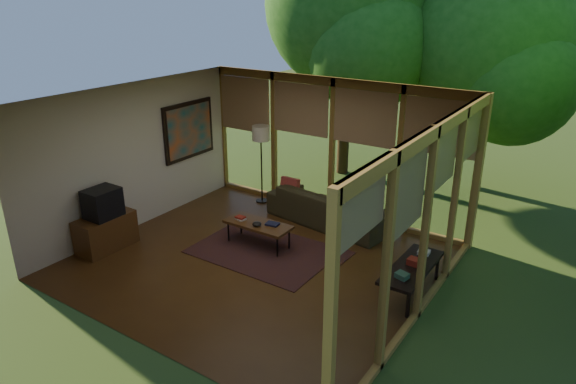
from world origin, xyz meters
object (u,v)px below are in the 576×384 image
Objects in this scene: floor_lamp at (261,138)px; coffee_table at (258,225)px; sofa at (324,206)px; side_console at (408,267)px; television at (102,203)px; media_cabinet at (106,232)px.

floor_lamp reaches higher than coffee_table.
sofa reaches higher than side_console.
floor_lamp reaches higher than sofa.
sofa is at bearing -6.50° from floor_lamp.
coffee_table is at bearing 36.03° from television.
media_cabinet is (-2.60, -3.02, -0.03)m from sofa.
television is at bearing 0.00° from media_cabinet.
media_cabinet is 2.63m from coffee_table.
television is at bearing 57.44° from sofa.
television reaches higher than side_console.
television is 0.46× the size of coffee_table.
media_cabinet is at bearing -162.47° from side_console.
floor_lamp is at bearing 1.41° from sofa.
media_cabinet is 1.82× the size of television.
side_console is (4.87, 1.54, 0.11)m from media_cabinet.
sofa is at bearing 49.32° from media_cabinet.
media_cabinet reaches higher than coffee_table.
television is 3.40m from floor_lamp.
sofa is at bearing 72.66° from coffee_table.
floor_lamp is 1.18× the size of side_console.
media_cabinet is 5.11m from side_console.
television is at bearing -106.85° from floor_lamp.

